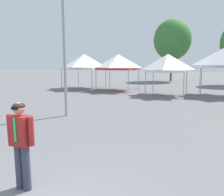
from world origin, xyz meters
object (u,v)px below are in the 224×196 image
object	(u,v)px
tree_behind_tents_center	(172,40)
canopy_tent_behind_center	(118,62)
canopy_tent_far_left	(168,63)
light_pole_opposite_side	(63,14)
canopy_tent_behind_left	(223,58)
person_foreground	(21,140)
canopy_tent_center	(84,62)

from	to	relation	value
tree_behind_tents_center	canopy_tent_behind_center	bearing A→B (deg)	-104.96
canopy_tent_far_left	light_pole_opposite_side	bearing A→B (deg)	-112.14
canopy_tent_behind_left	light_pole_opposite_side	world-z (taller)	light_pole_opposite_side
tree_behind_tents_center	person_foreground	bearing A→B (deg)	-89.45
canopy_tent_center	light_pole_opposite_side	xyz separation A→B (m)	(4.72, -10.85, 2.06)
canopy_tent_behind_left	light_pole_opposite_side	distance (m)	12.84
canopy_tent_far_left	canopy_tent_center	bearing A→B (deg)	166.68
person_foreground	tree_behind_tents_center	world-z (taller)	tree_behind_tents_center
person_foreground	light_pole_opposite_side	bearing A→B (deg)	114.60
canopy_tent_behind_center	person_foreground	xyz separation A→B (m)	(3.71, -16.39, -1.59)
person_foreground	tree_behind_tents_center	bearing A→B (deg)	90.55
tree_behind_tents_center	canopy_tent_far_left	bearing A→B (deg)	-85.09
canopy_tent_center	person_foreground	distance (m)	18.25
canopy_tent_behind_center	light_pole_opposite_side	bearing A→B (deg)	-84.28
canopy_tent_behind_center	light_pole_opposite_side	xyz separation A→B (m)	(1.07, -10.63, 2.11)
canopy_tent_far_left	tree_behind_tents_center	xyz separation A→B (m)	(-1.25, 14.57, 3.20)
canopy_tent_behind_left	light_pole_opposite_side	size ratio (longest dim) A/B	0.44
canopy_tent_far_left	light_pole_opposite_side	distance (m)	9.84
canopy_tent_behind_left	canopy_tent_far_left	bearing A→B (deg)	-162.36
canopy_tent_center	canopy_tent_far_left	world-z (taller)	canopy_tent_center
canopy_tent_center	canopy_tent_behind_center	distance (m)	3.66
canopy_tent_center	canopy_tent_behind_center	xyz separation A→B (m)	(3.66, -0.23, -0.06)
canopy_tent_far_left	person_foreground	size ratio (longest dim) A/B	1.81
canopy_tent_behind_left	canopy_tent_behind_center	bearing A→B (deg)	176.94
canopy_tent_far_left	tree_behind_tents_center	size ratio (longest dim) A/B	0.38
canopy_tent_far_left	canopy_tent_behind_left	xyz separation A→B (m)	(4.02, 1.28, 0.41)
canopy_tent_behind_center	tree_behind_tents_center	distance (m)	13.64
canopy_tent_behind_center	tree_behind_tents_center	world-z (taller)	tree_behind_tents_center
canopy_tent_behind_center	person_foreground	world-z (taller)	canopy_tent_behind_center
canopy_tent_behind_center	canopy_tent_behind_left	distance (m)	8.72
canopy_tent_behind_center	light_pole_opposite_side	world-z (taller)	light_pole_opposite_side
canopy_tent_center	canopy_tent_behind_left	xyz separation A→B (m)	(12.36, -0.69, 0.25)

